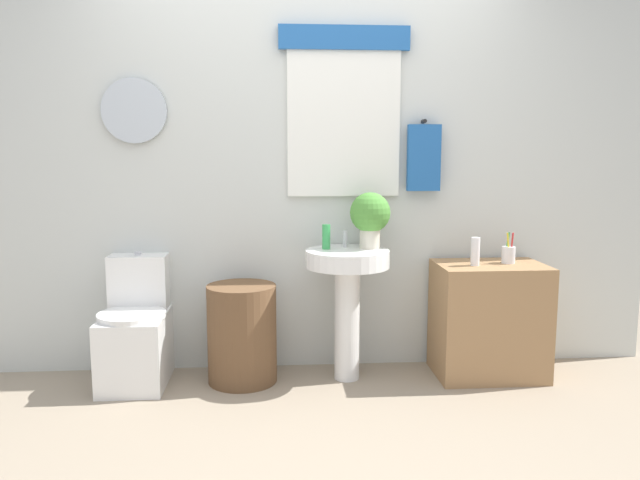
{
  "coord_description": "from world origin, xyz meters",
  "views": [
    {
      "loc": [
        -0.18,
        -2.68,
        1.35
      ],
      "look_at": [
        0.08,
        0.8,
        0.85
      ],
      "focal_mm": 34.75,
      "sensor_mm": 36.0,
      "label": 1
    }
  ],
  "objects": [
    {
      "name": "ground_plane",
      "position": [
        0.0,
        0.0,
        0.0
      ],
      "size": [
        8.0,
        8.0,
        0.0
      ],
      "primitive_type": "plane",
      "color": "gray"
    },
    {
      "name": "back_wall",
      "position": [
        0.0,
        1.15,
        1.31
      ],
      "size": [
        4.4,
        0.18,
        2.6
      ],
      "color": "silver",
      "rests_on": "ground_plane"
    },
    {
      "name": "toilet",
      "position": [
        -0.99,
        0.88,
        0.29
      ],
      "size": [
        0.38,
        0.51,
        0.76
      ],
      "color": "white",
      "rests_on": "ground_plane"
    },
    {
      "name": "laundry_hamper",
      "position": [
        -0.37,
        0.85,
        0.29
      ],
      "size": [
        0.4,
        0.4,
        0.58
      ],
      "primitive_type": "cylinder",
      "color": "brown",
      "rests_on": "ground_plane"
    },
    {
      "name": "pedestal_sink",
      "position": [
        0.24,
        0.85,
        0.58
      ],
      "size": [
        0.49,
        0.49,
        0.78
      ],
      "color": "white",
      "rests_on": "ground_plane"
    },
    {
      "name": "faucet",
      "position": [
        0.24,
        0.97,
        0.83
      ],
      "size": [
        0.03,
        0.03,
        0.1
      ],
      "primitive_type": "cylinder",
      "color": "silver",
      "rests_on": "pedestal_sink"
    },
    {
      "name": "wooden_cabinet",
      "position": [
        1.1,
        0.85,
        0.34
      ],
      "size": [
        0.64,
        0.44,
        0.68
      ],
      "primitive_type": "cube",
      "color": "#9E754C",
      "rests_on": "ground_plane"
    },
    {
      "name": "soap_bottle",
      "position": [
        0.12,
        0.9,
        0.85
      ],
      "size": [
        0.05,
        0.05,
        0.15
      ],
      "primitive_type": "cylinder",
      "color": "green",
      "rests_on": "pedestal_sink"
    },
    {
      "name": "potted_plant",
      "position": [
        0.38,
        0.91,
        0.97
      ],
      "size": [
        0.24,
        0.24,
        0.33
      ],
      "color": "beige",
      "rests_on": "pedestal_sink"
    },
    {
      "name": "lotion_bottle",
      "position": [
        0.99,
        0.81,
        0.77
      ],
      "size": [
        0.05,
        0.05,
        0.17
      ],
      "primitive_type": "cylinder",
      "color": "white",
      "rests_on": "wooden_cabinet"
    },
    {
      "name": "toothbrush_cup",
      "position": [
        1.21,
        0.87,
        0.74
      ],
      "size": [
        0.08,
        0.08,
        0.19
      ],
      "color": "silver",
      "rests_on": "wooden_cabinet"
    }
  ]
}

